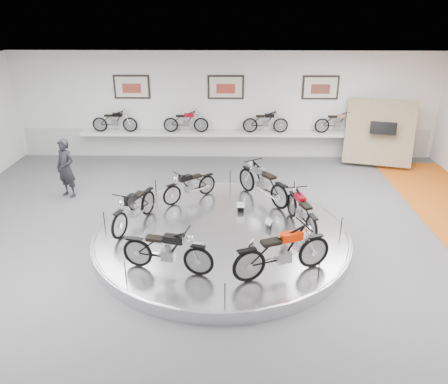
{
  "coord_description": "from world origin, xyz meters",
  "views": [
    {
      "loc": [
        0.25,
        -9.39,
        5.6
      ],
      "look_at": [
        0.06,
        0.6,
        1.24
      ],
      "focal_mm": 35.0,
      "sensor_mm": 36.0,
      "label": 1
    }
  ],
  "objects_px": {
    "bike_d": "(134,207)",
    "bike_e": "(167,250)",
    "display_platform": "(222,236)",
    "bike_b": "(263,182)",
    "shelf": "(226,134)",
    "visitor": "(66,168)",
    "bike_c": "(190,185)",
    "bike_f": "(283,251)",
    "bike_a": "(302,210)"
  },
  "relations": [
    {
      "from": "display_platform",
      "to": "shelf",
      "type": "relative_size",
      "value": 0.58
    },
    {
      "from": "bike_c",
      "to": "visitor",
      "type": "height_order",
      "value": "visitor"
    },
    {
      "from": "bike_d",
      "to": "visitor",
      "type": "relative_size",
      "value": 0.95
    },
    {
      "from": "shelf",
      "to": "bike_c",
      "type": "distance_m",
      "value": 4.62
    },
    {
      "from": "bike_b",
      "to": "visitor",
      "type": "xyz_separation_m",
      "value": [
        -5.98,
        0.82,
        0.07
      ]
    },
    {
      "from": "bike_b",
      "to": "bike_d",
      "type": "bearing_deg",
      "value": 81.25
    },
    {
      "from": "display_platform",
      "to": "bike_e",
      "type": "distance_m",
      "value": 2.2
    },
    {
      "from": "bike_d",
      "to": "visitor",
      "type": "bearing_deg",
      "value": -114.78
    },
    {
      "from": "bike_c",
      "to": "shelf",
      "type": "bearing_deg",
      "value": -142.02
    },
    {
      "from": "shelf",
      "to": "bike_c",
      "type": "xyz_separation_m",
      "value": [
        -0.96,
        -4.51,
        -0.25
      ]
    },
    {
      "from": "bike_d",
      "to": "bike_f",
      "type": "xyz_separation_m",
      "value": [
        3.55,
        -2.12,
        0.05
      ]
    },
    {
      "from": "display_platform",
      "to": "bike_e",
      "type": "xyz_separation_m",
      "value": [
        -1.1,
        -1.79,
        0.66
      ]
    },
    {
      "from": "bike_a",
      "to": "bike_b",
      "type": "xyz_separation_m",
      "value": [
        -0.88,
        1.71,
        0.06
      ]
    },
    {
      "from": "bike_c",
      "to": "bike_f",
      "type": "height_order",
      "value": "bike_f"
    },
    {
      "from": "display_platform",
      "to": "bike_e",
      "type": "height_order",
      "value": "bike_e"
    },
    {
      "from": "bike_d",
      "to": "bike_e",
      "type": "bearing_deg",
      "value": 47.94
    },
    {
      "from": "bike_e",
      "to": "bike_b",
      "type": "bearing_deg",
      "value": 71.82
    },
    {
      "from": "display_platform",
      "to": "shelf",
      "type": "distance_m",
      "value": 6.46
    },
    {
      "from": "shelf",
      "to": "visitor",
      "type": "bearing_deg",
      "value": -143.05
    },
    {
      "from": "bike_e",
      "to": "visitor",
      "type": "relative_size",
      "value": 0.94
    },
    {
      "from": "bike_a",
      "to": "bike_e",
      "type": "height_order",
      "value": "bike_e"
    },
    {
      "from": "bike_e",
      "to": "bike_f",
      "type": "height_order",
      "value": "bike_f"
    },
    {
      "from": "display_platform",
      "to": "visitor",
      "type": "height_order",
      "value": "visitor"
    },
    {
      "from": "display_platform",
      "to": "bike_d",
      "type": "distance_m",
      "value": 2.34
    },
    {
      "from": "bike_a",
      "to": "bike_c",
      "type": "distance_m",
      "value": 3.41
    },
    {
      "from": "bike_a",
      "to": "bike_d",
      "type": "bearing_deg",
      "value": 75.79
    },
    {
      "from": "display_platform",
      "to": "bike_a",
      "type": "bearing_deg",
      "value": 6.2
    },
    {
      "from": "display_platform",
      "to": "bike_a",
      "type": "relative_size",
      "value": 3.86
    },
    {
      "from": "bike_e",
      "to": "visitor",
      "type": "height_order",
      "value": "visitor"
    },
    {
      "from": "bike_a",
      "to": "bike_b",
      "type": "bearing_deg",
      "value": 13.32
    },
    {
      "from": "bike_a",
      "to": "bike_f",
      "type": "xyz_separation_m",
      "value": [
        -0.7,
        -2.09,
        0.07
      ]
    },
    {
      "from": "bike_c",
      "to": "bike_f",
      "type": "relative_size",
      "value": 0.81
    },
    {
      "from": "display_platform",
      "to": "bike_f",
      "type": "relative_size",
      "value": 3.36
    },
    {
      "from": "bike_e",
      "to": "shelf",
      "type": "bearing_deg",
      "value": 95.18
    },
    {
      "from": "bike_f",
      "to": "bike_a",
      "type": "bearing_deg",
      "value": 49.96
    },
    {
      "from": "bike_d",
      "to": "bike_f",
      "type": "height_order",
      "value": "bike_f"
    },
    {
      "from": "shelf",
      "to": "display_platform",
      "type": "bearing_deg",
      "value": -90.0
    },
    {
      "from": "shelf",
      "to": "bike_a",
      "type": "xyz_separation_m",
      "value": [
        2.02,
        -6.18,
        -0.21
      ]
    },
    {
      "from": "shelf",
      "to": "bike_e",
      "type": "xyz_separation_m",
      "value": [
        -1.1,
        -8.19,
        -0.19
      ]
    },
    {
      "from": "bike_d",
      "to": "bike_b",
      "type": "bearing_deg",
      "value": 135.59
    },
    {
      "from": "bike_c",
      "to": "bike_d",
      "type": "xyz_separation_m",
      "value": [
        -1.27,
        -1.64,
        0.06
      ]
    },
    {
      "from": "bike_d",
      "to": "bike_e",
      "type": "distance_m",
      "value": 2.33
    },
    {
      "from": "bike_f",
      "to": "bike_c",
      "type": "bearing_deg",
      "value": 99.63
    },
    {
      "from": "bike_f",
      "to": "visitor",
      "type": "distance_m",
      "value": 7.71
    },
    {
      "from": "visitor",
      "to": "bike_c",
      "type": "bearing_deg",
      "value": 14.48
    },
    {
      "from": "bike_c",
      "to": "bike_e",
      "type": "bearing_deg",
      "value": 47.86
    },
    {
      "from": "bike_d",
      "to": "bike_c",
      "type": "bearing_deg",
      "value": 161.34
    },
    {
      "from": "bike_a",
      "to": "bike_c",
      "type": "bearing_deg",
      "value": 46.93
    },
    {
      "from": "display_platform",
      "to": "visitor",
      "type": "xyz_separation_m",
      "value": [
        -4.84,
        2.76,
        0.77
      ]
    },
    {
      "from": "bike_b",
      "to": "bike_d",
      "type": "relative_size",
      "value": 1.07
    }
  ]
}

